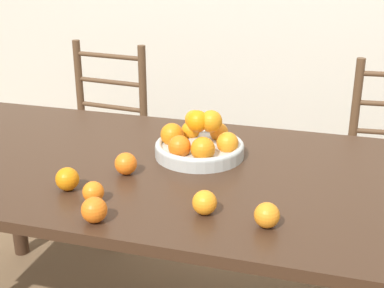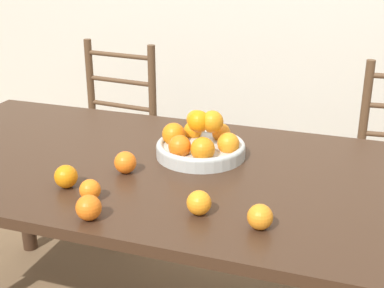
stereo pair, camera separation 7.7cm
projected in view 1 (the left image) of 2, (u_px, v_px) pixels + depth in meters
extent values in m
cube|color=#382316|center=(167.00, 171.00, 1.79)|extent=(1.97, 0.95, 0.03)
cylinder|color=#382316|center=(14.00, 187.00, 2.52)|extent=(0.07, 0.07, 0.71)
cylinder|color=#B2B7B2|center=(199.00, 151.00, 1.86)|extent=(0.31, 0.31, 0.04)
torus|color=#B2B7B2|center=(200.00, 145.00, 1.85)|extent=(0.31, 0.31, 0.02)
sphere|color=orange|center=(227.00, 143.00, 1.81)|extent=(0.08, 0.08, 0.08)
sphere|color=orange|center=(219.00, 132.00, 1.91)|extent=(0.07, 0.07, 0.07)
sphere|color=orange|center=(191.00, 130.00, 1.94)|extent=(0.07, 0.07, 0.07)
sphere|color=orange|center=(172.00, 135.00, 1.87)|extent=(0.08, 0.08, 0.08)
sphere|color=orange|center=(180.00, 147.00, 1.78)|extent=(0.08, 0.08, 0.08)
sphere|color=orange|center=(203.00, 149.00, 1.75)|extent=(0.08, 0.08, 0.08)
sphere|color=orange|center=(211.00, 121.00, 1.81)|extent=(0.08, 0.08, 0.08)
sphere|color=orange|center=(194.00, 119.00, 1.85)|extent=(0.06, 0.06, 0.06)
sphere|color=orange|center=(198.00, 121.00, 1.81)|extent=(0.08, 0.08, 0.08)
sphere|color=orange|center=(94.00, 210.00, 1.43)|extent=(0.07, 0.07, 0.07)
sphere|color=orange|center=(267.00, 215.00, 1.40)|extent=(0.07, 0.07, 0.07)
sphere|color=orange|center=(126.00, 164.00, 1.71)|extent=(0.07, 0.07, 0.07)
sphere|color=orange|center=(205.00, 203.00, 1.47)|extent=(0.07, 0.07, 0.07)
sphere|color=orange|center=(93.00, 192.00, 1.54)|extent=(0.06, 0.06, 0.06)
sphere|color=orange|center=(67.00, 179.00, 1.61)|extent=(0.07, 0.07, 0.07)
cylinder|color=#513823|center=(47.00, 194.00, 2.72)|extent=(0.04, 0.04, 0.47)
cylinder|color=#513823|center=(113.00, 207.00, 2.59)|extent=(0.04, 0.04, 0.47)
cylinder|color=#513823|center=(83.00, 127.00, 2.94)|extent=(0.04, 0.04, 0.96)
cylinder|color=#513823|center=(144.00, 136.00, 2.81)|extent=(0.04, 0.04, 0.96)
cube|color=#513823|center=(95.00, 141.00, 2.72)|extent=(0.46, 0.44, 0.04)
cylinder|color=#513823|center=(111.00, 107.00, 2.83)|extent=(0.38, 0.06, 0.02)
cylinder|color=#513823|center=(110.00, 82.00, 2.78)|extent=(0.38, 0.06, 0.02)
cylinder|color=#513823|center=(109.00, 56.00, 2.73)|extent=(0.38, 0.06, 0.02)
cylinder|color=#513823|center=(350.00, 241.00, 2.30)|extent=(0.04, 0.04, 0.47)
cylinder|color=#513823|center=(350.00, 157.00, 2.54)|extent=(0.04, 0.04, 0.96)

